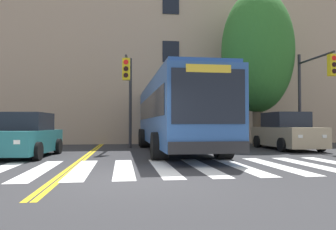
{
  "coord_description": "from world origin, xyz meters",
  "views": [
    {
      "loc": [
        -0.12,
        -7.61,
        1.28
      ],
      "look_at": [
        1.69,
        6.79,
        1.69
      ],
      "focal_mm": 35.0,
      "sensor_mm": 36.0,
      "label": 1
    }
  ],
  "objects_px": {
    "car_tan_far_lane": "(286,133)",
    "traffic_light_overhead": "(129,86)",
    "car_silver_behind_bus": "(173,127)",
    "car_teal_near_lane": "(24,137)",
    "city_bus": "(175,113)",
    "street_tree_curbside_large": "(257,52)",
    "traffic_light_near_corner": "(313,83)"
  },
  "relations": [
    {
      "from": "car_tan_far_lane",
      "to": "traffic_light_overhead",
      "type": "relative_size",
      "value": 0.97
    },
    {
      "from": "street_tree_curbside_large",
      "to": "car_tan_far_lane",
      "type": "bearing_deg",
      "value": -77.64
    },
    {
      "from": "traffic_light_near_corner",
      "to": "street_tree_curbside_large",
      "type": "xyz_separation_m",
      "value": [
        -1.81,
        2.74,
        2.16
      ]
    },
    {
      "from": "car_teal_near_lane",
      "to": "car_tan_far_lane",
      "type": "bearing_deg",
      "value": 11.2
    },
    {
      "from": "street_tree_curbside_large",
      "to": "traffic_light_overhead",
      "type": "bearing_deg",
      "value": -167.89
    },
    {
      "from": "traffic_light_near_corner",
      "to": "street_tree_curbside_large",
      "type": "relative_size",
      "value": 0.56
    },
    {
      "from": "traffic_light_near_corner",
      "to": "traffic_light_overhead",
      "type": "bearing_deg",
      "value": 173.07
    },
    {
      "from": "city_bus",
      "to": "car_tan_far_lane",
      "type": "xyz_separation_m",
      "value": [
        5.83,
        0.43,
        -0.95
      ]
    },
    {
      "from": "car_silver_behind_bus",
      "to": "car_teal_near_lane",
      "type": "bearing_deg",
      "value": -123.26
    },
    {
      "from": "traffic_light_overhead",
      "to": "street_tree_curbside_large",
      "type": "distance_m",
      "value": 7.99
    },
    {
      "from": "car_teal_near_lane",
      "to": "car_tan_far_lane",
      "type": "height_order",
      "value": "car_tan_far_lane"
    },
    {
      "from": "traffic_light_overhead",
      "to": "street_tree_curbside_large",
      "type": "relative_size",
      "value": 0.54
    },
    {
      "from": "city_bus",
      "to": "car_teal_near_lane",
      "type": "bearing_deg",
      "value": -162.59
    },
    {
      "from": "car_teal_near_lane",
      "to": "city_bus",
      "type": "bearing_deg",
      "value": 17.41
    },
    {
      "from": "car_teal_near_lane",
      "to": "car_silver_behind_bus",
      "type": "xyz_separation_m",
      "value": [
        7.55,
        11.51,
        0.26
      ]
    },
    {
      "from": "car_tan_far_lane",
      "to": "street_tree_curbside_large",
      "type": "bearing_deg",
      "value": 102.36
    },
    {
      "from": "city_bus",
      "to": "street_tree_curbside_large",
      "type": "relative_size",
      "value": 1.33
    },
    {
      "from": "car_teal_near_lane",
      "to": "traffic_light_near_corner",
      "type": "height_order",
      "value": "traffic_light_near_corner"
    },
    {
      "from": "city_bus",
      "to": "car_silver_behind_bus",
      "type": "bearing_deg",
      "value": 82.26
    },
    {
      "from": "car_silver_behind_bus",
      "to": "traffic_light_overhead",
      "type": "relative_size",
      "value": 0.99
    },
    {
      "from": "city_bus",
      "to": "traffic_light_near_corner",
      "type": "distance_m",
      "value": 7.29
    },
    {
      "from": "street_tree_curbside_large",
      "to": "city_bus",
      "type": "bearing_deg",
      "value": -152.01
    },
    {
      "from": "car_teal_near_lane",
      "to": "street_tree_curbside_large",
      "type": "distance_m",
      "value": 13.38
    },
    {
      "from": "city_bus",
      "to": "car_teal_near_lane",
      "type": "relative_size",
      "value": 2.78
    },
    {
      "from": "traffic_light_overhead",
      "to": "car_tan_far_lane",
      "type": "bearing_deg",
      "value": -5.6
    },
    {
      "from": "city_bus",
      "to": "car_silver_behind_bus",
      "type": "relative_size",
      "value": 2.49
    },
    {
      "from": "traffic_light_near_corner",
      "to": "car_silver_behind_bus",
      "type": "bearing_deg",
      "value": 121.57
    },
    {
      "from": "traffic_light_overhead",
      "to": "car_silver_behind_bus",
      "type": "bearing_deg",
      "value": 67.39
    },
    {
      "from": "city_bus",
      "to": "traffic_light_overhead",
      "type": "bearing_deg",
      "value": 150.76
    },
    {
      "from": "city_bus",
      "to": "traffic_light_overhead",
      "type": "distance_m",
      "value": 2.88
    },
    {
      "from": "car_teal_near_lane",
      "to": "street_tree_curbside_large",
      "type": "xyz_separation_m",
      "value": [
        11.56,
        4.78,
        4.74
      ]
    },
    {
      "from": "city_bus",
      "to": "car_tan_far_lane",
      "type": "height_order",
      "value": "city_bus"
    }
  ]
}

